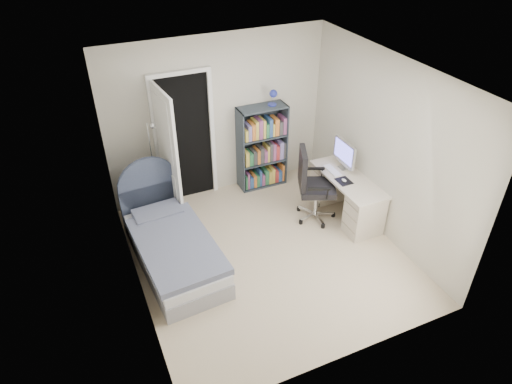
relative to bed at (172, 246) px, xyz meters
name	(u,v)px	position (x,y,z in m)	size (l,w,h in m)	color
room_shell	(269,176)	(1.20, -0.38, 0.99)	(3.50, 3.70, 2.60)	tan
door	(174,149)	(0.41, 1.14, 0.78)	(0.92, 0.83, 2.06)	black
bed	(172,246)	(0.00, 0.00, 0.00)	(1.00, 1.92, 1.15)	gray
nightstand	(161,188)	(0.17, 1.24, 0.10)	(0.37, 0.37, 0.55)	tan
floor_lamp	(157,179)	(0.10, 1.11, 0.36)	(0.22, 0.22, 1.52)	silver
bookcase	(263,149)	(1.87, 1.26, 0.39)	(0.78, 0.33, 1.63)	#313A43
desk	(346,194)	(2.64, -0.02, 0.10)	(0.53, 1.33, 1.09)	beige
office_chair	(311,182)	(2.11, 0.13, 0.36)	(0.66, 0.66, 1.14)	silver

